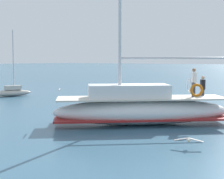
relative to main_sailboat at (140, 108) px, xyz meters
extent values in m
plane|color=#38607A|center=(1.55, 0.80, -0.92)|extent=(400.00, 400.00, 0.00)
ellipsoid|color=silver|center=(0.05, -0.06, -0.22)|extent=(8.20, 8.75, 1.40)
cube|color=maroon|center=(0.05, -0.06, -0.53)|extent=(8.09, 8.62, 0.10)
cube|color=beige|center=(0.05, -0.06, 0.52)|extent=(7.73, 8.26, 0.08)
cube|color=silver|center=(-0.43, 0.48, 0.91)|extent=(4.13, 4.34, 0.70)
cylinder|color=#B7B7BC|center=(1.17, -1.31, 2.68)|extent=(3.93, 4.37, 0.12)
cylinder|color=silver|center=(-2.90, 3.23, 1.03)|extent=(0.71, 0.65, 0.06)
torus|color=orange|center=(0.94, -2.81, 1.03)|extent=(0.57, 0.61, 0.70)
cylinder|color=#33333D|center=(1.97, -2.20, 0.96)|extent=(0.20, 0.20, 0.80)
cube|color=white|center=(1.97, -2.20, 1.64)|extent=(0.37, 0.36, 0.56)
sphere|color=#9E7051|center=(1.97, -2.20, 2.03)|extent=(0.20, 0.20, 0.20)
cylinder|color=white|center=(1.81, -2.35, 1.59)|extent=(0.09, 0.09, 0.50)
cylinder|color=white|center=(2.14, -2.05, 1.59)|extent=(0.09, 0.09, 0.50)
cylinder|color=#33333D|center=(2.86, -2.37, 0.74)|extent=(0.20, 0.20, 0.35)
cube|color=black|center=(2.86, -2.37, 1.19)|extent=(0.37, 0.36, 0.56)
sphere|color=tan|center=(2.86, -2.37, 1.58)|extent=(0.20, 0.20, 0.20)
cylinder|color=black|center=(2.70, -2.52, 1.14)|extent=(0.09, 0.09, 0.50)
cylinder|color=black|center=(3.03, -2.22, 1.14)|extent=(0.09, 0.09, 0.50)
torus|color=silver|center=(1.81, -2.02, 1.18)|extent=(0.61, 0.55, 0.76)
ellipsoid|color=#B7B2A8|center=(4.71, 17.26, -0.61)|extent=(3.85, 2.41, 0.62)
cube|color=#B7B2A8|center=(4.88, 17.18, -0.10)|extent=(1.63, 1.17, 0.40)
cylinder|color=silver|center=(4.97, 17.14, 2.53)|extent=(0.11, 0.11, 5.66)
ellipsoid|color=silver|center=(-3.18, -4.20, -0.58)|extent=(0.40, 0.30, 0.16)
sphere|color=silver|center=(-3.36, -4.26, -0.55)|extent=(0.11, 0.11, 0.11)
cone|color=gold|center=(-3.42, -4.29, -0.56)|extent=(0.08, 0.06, 0.04)
cube|color=#9E9993|center=(-3.08, -4.47, -0.56)|extent=(0.34, 0.58, 0.14)
cube|color=#9E9993|center=(-3.28, -3.93, -0.56)|extent=(0.34, 0.58, 0.14)
camera|label=1|loc=(-15.76, -9.62, 2.65)|focal=54.91mm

